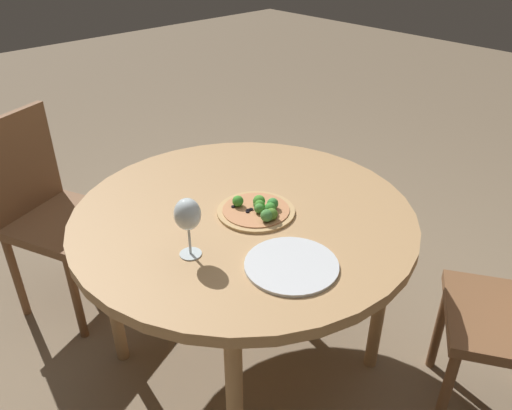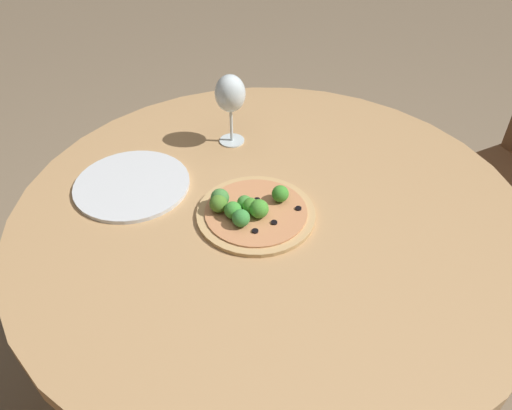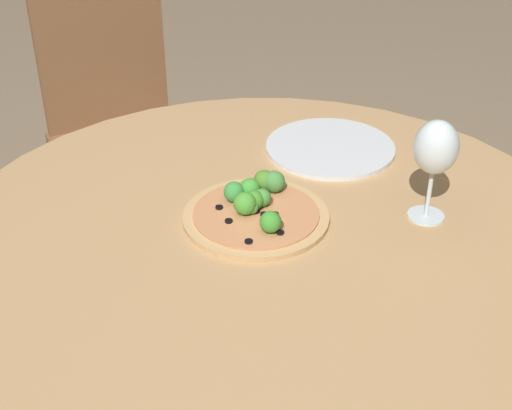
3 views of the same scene
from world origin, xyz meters
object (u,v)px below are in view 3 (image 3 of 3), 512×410
chair (120,129)px  wine_glass (436,150)px  plate_near (330,147)px  pizza (256,208)px

chair → wine_glass: size_ratio=4.75×
chair → plate_near: chair is taller
chair → plate_near: (0.51, 0.62, 0.23)m
wine_glass → plate_near: bearing=-144.0°
chair → pizza: bearing=-89.9°
plate_near → pizza: bearing=-24.9°
pizza → plate_near: size_ratio=0.97×
wine_glass → plate_near: size_ratio=0.69×
wine_glass → plate_near: (-0.25, -0.18, -0.13)m
wine_glass → pizza: bearing=-84.2°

